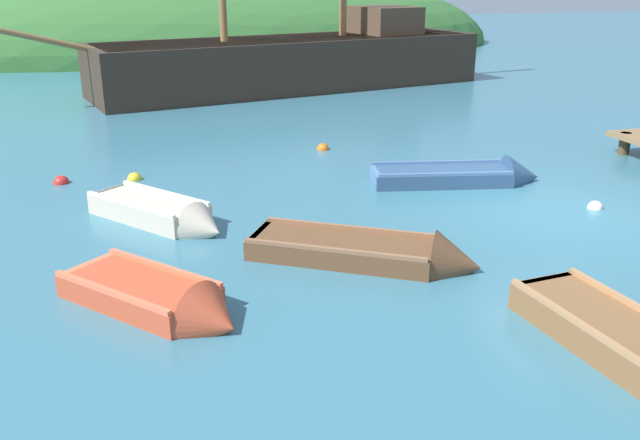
# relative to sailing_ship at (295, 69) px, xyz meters

# --- Properties ---
(ground_plane) EXTENTS (120.00, 120.00, 0.00)m
(ground_plane) POSITION_rel_sailing_ship_xyz_m (1.19, -16.19, -0.76)
(ground_plane) COLOR teal
(shore_hill) EXTENTS (41.93, 19.76, 10.36)m
(shore_hill) POSITION_rel_sailing_ship_xyz_m (-3.47, 17.15, -0.76)
(shore_hill) COLOR #387033
(shore_hill) RESTS_ON ground
(sailing_ship) EXTENTS (18.38, 7.17, 13.43)m
(sailing_ship) POSITION_rel_sailing_ship_xyz_m (0.00, 0.00, 0.00)
(sailing_ship) COLOR #38281E
(sailing_ship) RESTS_ON ground
(rowboat_portside) EXTENTS (3.89, 1.81, 1.02)m
(rowboat_portside) POSITION_rel_sailing_ship_xyz_m (0.42, -13.81, -0.66)
(rowboat_portside) COLOR #335175
(rowboat_portside) RESTS_ON ground
(rowboat_center) EXTENTS (2.67, 2.89, 1.01)m
(rowboat_center) POSITION_rel_sailing_ship_xyz_m (-6.58, -18.16, -0.65)
(rowboat_center) COLOR #C64C2D
(rowboat_center) RESTS_ON ground
(rowboat_near_dock) EXTENTS (3.76, 2.94, 1.06)m
(rowboat_near_dock) POSITION_rel_sailing_ship_xyz_m (-3.07, -17.43, -0.66)
(rowboat_near_dock) COLOR brown
(rowboat_near_dock) RESTS_ON ground
(rowboat_outer_right) EXTENTS (2.61, 2.99, 0.90)m
(rowboat_outer_right) POSITION_rel_sailing_ship_xyz_m (-6.30, -14.59, -0.62)
(rowboat_outer_right) COLOR beige
(rowboat_outer_right) RESTS_ON ground
(rowboat_outer_left) EXTENTS (1.33, 3.19, 1.02)m
(rowboat_outer_left) POSITION_rel_sailing_ship_xyz_m (-1.21, -21.07, -0.63)
(rowboat_outer_left) COLOR brown
(rowboat_outer_left) RESTS_ON ground
(buoy_yellow) EXTENTS (0.33, 0.33, 0.33)m
(buoy_yellow) POSITION_rel_sailing_ship_xyz_m (-6.73, -11.47, -0.76)
(buoy_yellow) COLOR yellow
(buoy_yellow) RESTS_ON ground
(buoy_orange) EXTENTS (0.33, 0.33, 0.33)m
(buoy_orange) POSITION_rel_sailing_ship_xyz_m (-1.82, -10.01, -0.76)
(buoy_orange) COLOR orange
(buoy_orange) RESTS_ON ground
(buoy_white) EXTENTS (0.31, 0.31, 0.31)m
(buoy_white) POSITION_rel_sailing_ship_xyz_m (2.05, -16.13, -0.76)
(buoy_white) COLOR white
(buoy_white) RESTS_ON ground
(buoy_red) EXTENTS (0.35, 0.35, 0.35)m
(buoy_red) POSITION_rel_sailing_ship_xyz_m (-8.32, -11.29, -0.76)
(buoy_red) COLOR red
(buoy_red) RESTS_ON ground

